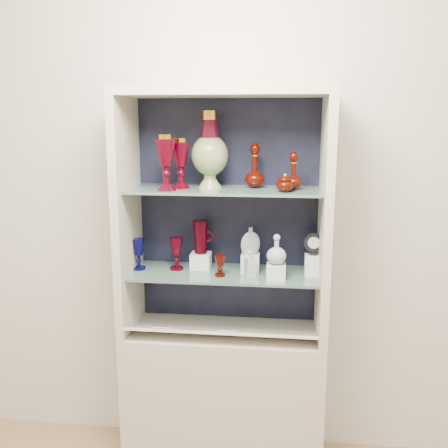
# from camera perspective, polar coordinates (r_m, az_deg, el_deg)

# --- Properties ---
(wall_back) EXTENTS (3.50, 0.02, 2.80)m
(wall_back) POSITION_cam_1_polar(r_m,az_deg,el_deg) (2.61, 0.55, 3.14)
(wall_back) COLOR white
(wall_back) RESTS_ON ground
(cabinet_base) EXTENTS (1.00, 0.40, 0.75)m
(cabinet_base) POSITION_cam_1_polar(r_m,az_deg,el_deg) (2.76, 0.00, -19.16)
(cabinet_base) COLOR beige
(cabinet_base) RESTS_ON ground
(cabinet_back_panel) EXTENTS (0.98, 0.02, 1.15)m
(cabinet_back_panel) POSITION_cam_1_polar(r_m,az_deg,el_deg) (2.59, 0.48, 1.40)
(cabinet_back_panel) COLOR black
(cabinet_back_panel) RESTS_ON cabinet_base
(cabinet_side_left) EXTENTS (0.04, 0.40, 1.15)m
(cabinet_side_left) POSITION_cam_1_polar(r_m,az_deg,el_deg) (2.51, -10.96, 0.82)
(cabinet_side_left) COLOR beige
(cabinet_side_left) RESTS_ON cabinet_base
(cabinet_side_right) EXTENTS (0.04, 0.40, 1.15)m
(cabinet_side_right) POSITION_cam_1_polar(r_m,az_deg,el_deg) (2.40, 11.45, 0.31)
(cabinet_side_right) COLOR beige
(cabinet_side_right) RESTS_ON cabinet_base
(cabinet_top_cap) EXTENTS (1.00, 0.40, 0.04)m
(cabinet_top_cap) POSITION_cam_1_polar(r_m,az_deg,el_deg) (2.36, 0.00, 14.87)
(cabinet_top_cap) COLOR beige
(cabinet_top_cap) RESTS_ON cabinet_side_left
(shelf_lower) EXTENTS (0.92, 0.34, 0.01)m
(shelf_lower) POSITION_cam_1_polar(r_m,az_deg,el_deg) (2.50, 0.05, -5.66)
(shelf_lower) COLOR slate
(shelf_lower) RESTS_ON cabinet_side_left
(shelf_upper) EXTENTS (0.92, 0.34, 0.01)m
(shelf_upper) POSITION_cam_1_polar(r_m,az_deg,el_deg) (2.40, 0.05, 3.92)
(shelf_upper) COLOR slate
(shelf_upper) RESTS_ON cabinet_side_left
(label_ledge) EXTENTS (0.92, 0.17, 0.09)m
(label_ledge) POSITION_cam_1_polar(r_m,az_deg,el_deg) (2.47, -0.30, -12.41)
(label_ledge) COLOR beige
(label_ledge) RESTS_ON cabinet_base
(label_card_0) EXTENTS (0.10, 0.06, 0.03)m
(label_card_0) POSITION_cam_1_polar(r_m,az_deg,el_deg) (2.51, -6.95, -11.70)
(label_card_0) COLOR white
(label_card_0) RESTS_ON label_ledge
(label_card_1) EXTENTS (0.10, 0.06, 0.03)m
(label_card_1) POSITION_cam_1_polar(r_m,az_deg,el_deg) (2.46, 0.53, -12.13)
(label_card_1) COLOR white
(label_card_1) RESTS_ON label_ledge
(pedestal_lamp_left) EXTENTS (0.12, 0.12, 0.26)m
(pedestal_lamp_left) POSITION_cam_1_polar(r_m,az_deg,el_deg) (2.34, -6.65, 6.97)
(pedestal_lamp_left) COLOR #40010E
(pedestal_lamp_left) RESTS_ON shelf_upper
(pedestal_lamp_right) EXTENTS (0.09, 0.09, 0.24)m
(pedestal_lamp_right) POSITION_cam_1_polar(r_m,az_deg,el_deg) (2.42, -4.97, 6.93)
(pedestal_lamp_right) COLOR #40010E
(pedestal_lamp_right) RESTS_ON shelf_upper
(enamel_urn) EXTENTS (0.22, 0.22, 0.37)m
(enamel_urn) POSITION_cam_1_polar(r_m,az_deg,el_deg) (2.42, -1.64, 8.48)
(enamel_urn) COLOR #124F17
(enamel_urn) RESTS_ON shelf_upper
(ruby_decanter_a) EXTENTS (0.12, 0.12, 0.24)m
(ruby_decanter_a) POSITION_cam_1_polar(r_m,az_deg,el_deg) (2.43, 3.55, 6.98)
(ruby_decanter_a) COLOR #450900
(ruby_decanter_a) RESTS_ON shelf_upper
(ruby_decanter_b) EXTENTS (0.09, 0.09, 0.19)m
(ruby_decanter_b) POSITION_cam_1_polar(r_m,az_deg,el_deg) (2.37, 7.93, 6.15)
(ruby_decanter_b) COLOR #450900
(ruby_decanter_b) RESTS_ON shelf_upper
(lidded_bowl) EXTENTS (0.10, 0.10, 0.09)m
(lidded_bowl) POSITION_cam_1_polar(r_m,az_deg,el_deg) (2.30, 6.97, 4.75)
(lidded_bowl) COLOR #450900
(lidded_bowl) RESTS_ON shelf_upper
(cobalt_goblet) EXTENTS (0.08, 0.08, 0.16)m
(cobalt_goblet) POSITION_cam_1_polar(r_m,az_deg,el_deg) (2.56, -9.73, -3.41)
(cobalt_goblet) COLOR #07073D
(cobalt_goblet) RESTS_ON shelf_lower
(ruby_goblet_tall) EXTENTS (0.08, 0.08, 0.17)m
(ruby_goblet_tall) POSITION_cam_1_polar(r_m,az_deg,el_deg) (2.53, -5.45, -3.38)
(ruby_goblet_tall) COLOR #40010E
(ruby_goblet_tall) RESTS_ON shelf_lower
(ruby_goblet_small) EXTENTS (0.07, 0.07, 0.10)m
(ruby_goblet_small) POSITION_cam_1_polar(r_m,az_deg,el_deg) (2.42, -0.46, -4.79)
(ruby_goblet_small) COLOR #450900
(ruby_goblet_small) RESTS_ON shelf_lower
(riser_ruby_pitcher) EXTENTS (0.10, 0.10, 0.08)m
(riser_ruby_pitcher) POSITION_cam_1_polar(r_m,az_deg,el_deg) (2.55, -2.65, -4.20)
(riser_ruby_pitcher) COLOR silver
(riser_ruby_pitcher) RESTS_ON shelf_lower
(ruby_pitcher) EXTENTS (0.13, 0.09, 0.17)m
(ruby_pitcher) POSITION_cam_1_polar(r_m,az_deg,el_deg) (2.52, -2.68, -1.49)
(ruby_pitcher) COLOR #40010E
(ruby_pitcher) RESTS_ON riser_ruby_pitcher
(clear_square_bottle) EXTENTS (0.06, 0.06, 0.13)m
(clear_square_bottle) POSITION_cam_1_polar(r_m,az_deg,el_deg) (2.42, 3.02, -4.49)
(clear_square_bottle) COLOR #A4AFC1
(clear_square_bottle) RESTS_ON shelf_lower
(riser_flat_flask) EXTENTS (0.09, 0.09, 0.09)m
(riser_flat_flask) POSITION_cam_1_polar(r_m,az_deg,el_deg) (2.50, 3.02, -4.44)
(riser_flat_flask) COLOR silver
(riser_flat_flask) RESTS_ON shelf_lower
(flat_flask) EXTENTS (0.11, 0.07, 0.14)m
(flat_flask) POSITION_cam_1_polar(r_m,az_deg,el_deg) (2.47, 3.05, -1.88)
(flat_flask) COLOR #9FA5B3
(flat_flask) RESTS_ON riser_flat_flask
(riser_clear_round_decanter) EXTENTS (0.09, 0.09, 0.07)m
(riser_clear_round_decanter) POSITION_cam_1_polar(r_m,az_deg,el_deg) (2.41, 5.97, -5.39)
(riser_clear_round_decanter) COLOR silver
(riser_clear_round_decanter) RESTS_ON shelf_lower
(clear_round_decanter) EXTENTS (0.10, 0.10, 0.14)m
(clear_round_decanter) POSITION_cam_1_polar(r_m,az_deg,el_deg) (2.38, 6.03, -2.98)
(clear_round_decanter) COLOR #A4AFC1
(clear_round_decanter) RESTS_ON riser_clear_round_decanter
(riser_cameo_medallion) EXTENTS (0.08, 0.08, 0.10)m
(riser_cameo_medallion) POSITION_cam_1_polar(r_m,az_deg,el_deg) (2.48, 10.13, -4.62)
(riser_cameo_medallion) COLOR silver
(riser_cameo_medallion) RESTS_ON shelf_lower
(cameo_medallion) EXTENTS (0.10, 0.04, 0.11)m
(cameo_medallion) POSITION_cam_1_polar(r_m,az_deg,el_deg) (2.45, 10.22, -2.22)
(cameo_medallion) COLOR black
(cameo_medallion) RESTS_ON riser_cameo_medallion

